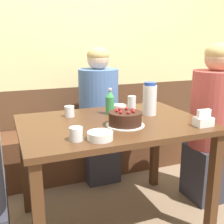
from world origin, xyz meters
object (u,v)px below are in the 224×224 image
napkin_holder (203,120)px  glass_shot_small (132,103)px  soju_bottle (110,102)px  bowl_rice_small (119,107)px  water_pitcher (150,99)px  bench_seat (81,151)px  birthday_cake (125,119)px  person_grey_tee (213,125)px  glass_water_tall (76,134)px  bowl_soup_white (100,136)px  glass_tumbler_short (69,111)px  person_teal_shirt (99,117)px

napkin_holder → glass_shot_small: bearing=110.7°
soju_bottle → napkin_holder: soju_bottle is taller
bowl_rice_small → napkin_holder: bearing=-64.1°
water_pitcher → bench_seat: bearing=111.9°
birthday_cake → napkin_holder: birthday_cake is taller
soju_bottle → birthday_cake: bearing=-92.9°
soju_bottle → person_grey_tee: bearing=-11.0°
glass_shot_small → glass_water_tall: bearing=-137.5°
napkin_holder → person_grey_tee: person_grey_tee is taller
water_pitcher → bowl_soup_white: 0.63m
water_pitcher → bowl_soup_white: water_pitcher is taller
glass_tumbler_short → person_grey_tee: bearing=-10.2°
glass_shot_small → birthday_cake: bearing=-121.0°
water_pitcher → person_teal_shirt: bearing=105.3°
bowl_soup_white → glass_water_tall: bearing=164.9°
bowl_rice_small → glass_shot_small: size_ratio=1.07×
bench_seat → birthday_cake: bearing=-87.9°
soju_bottle → bowl_soup_white: size_ratio=1.36×
water_pitcher → bowl_soup_white: size_ratio=1.67×
birthday_cake → glass_shot_small: birthday_cake is taller
glass_tumbler_short → person_grey_tee: person_grey_tee is taller
birthday_cake → person_teal_shirt: size_ratio=0.20×
water_pitcher → bowl_rice_small: size_ratio=2.13×
glass_water_tall → person_grey_tee: size_ratio=0.06×
bench_seat → bowl_rice_small: (0.18, -0.52, 0.54)m
glass_tumbler_short → glass_shot_small: glass_shot_small is taller
birthday_cake → glass_shot_small: size_ratio=2.36×
birthday_cake → napkin_holder: size_ratio=2.20×
napkin_holder → person_grey_tee: size_ratio=0.09×
person_teal_shirt → bowl_rice_small: bearing=6.6°
bowl_rice_small → person_teal_shirt: size_ratio=0.09×
napkin_holder → water_pitcher: bearing=115.2°
birthday_cake → glass_water_tall: (-0.35, -0.15, -0.01)m
birthday_cake → napkin_holder: 0.48m
person_teal_shirt → birthday_cake: bearing=-7.3°
soju_bottle → bench_seat: bearing=94.5°
birthday_cake → bowl_soup_white: (-0.23, -0.18, -0.02)m
soju_bottle → bowl_rice_small: (0.13, 0.13, -0.07)m
bench_seat → napkin_holder: napkin_holder is taller
person_teal_shirt → person_grey_tee: bearing=47.7°
bowl_rice_small → glass_shot_small: (0.08, -0.05, 0.04)m
bench_seat → bowl_soup_white: bearing=-99.8°
person_grey_tee → glass_shot_small: bearing=-22.1°
napkin_holder → bowl_soup_white: napkin_holder is taller
soju_bottle → person_grey_tee: size_ratio=0.15×
bowl_rice_small → water_pitcher: bearing=-62.9°
birthday_cake → person_grey_tee: person_grey_tee is taller
glass_tumbler_short → person_grey_tee: (1.10, -0.20, -0.17)m
bench_seat → bowl_soup_white: size_ratio=16.69×
water_pitcher → glass_water_tall: bearing=-152.0°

